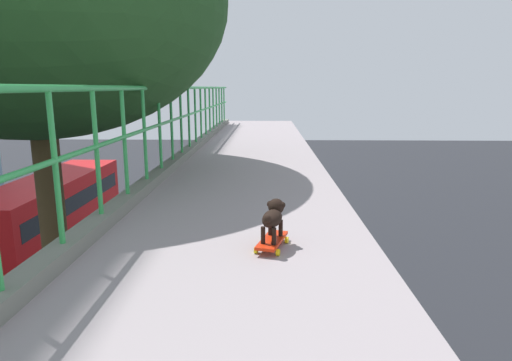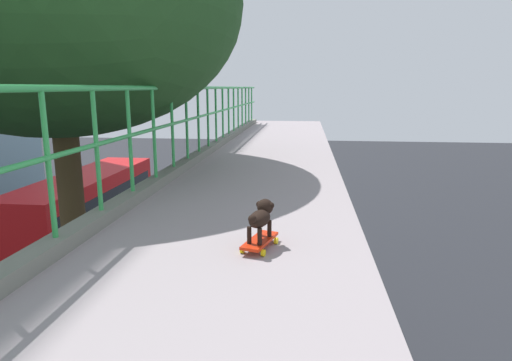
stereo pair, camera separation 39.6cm
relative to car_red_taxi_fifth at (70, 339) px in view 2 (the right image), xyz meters
name	(u,v)px [view 2 (the right image)]	position (x,y,z in m)	size (l,w,h in m)	color
car_red_taxi_fifth	(70,339)	(0.00, 0.00, 0.00)	(1.87, 4.09, 1.55)	red
city_bus	(87,205)	(-3.87, 8.63, 1.16)	(2.65, 10.08, 3.25)	red
roadside_tree_mid	(54,5)	(2.10, -2.95, 7.69)	(5.86, 5.86, 10.48)	#4C3921
toy_skateboard	(260,241)	(5.66, -6.33, 5.21)	(0.29, 0.49, 0.08)	red
small_dog	(261,216)	(5.67, -6.32, 5.42)	(0.22, 0.39, 0.31)	black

